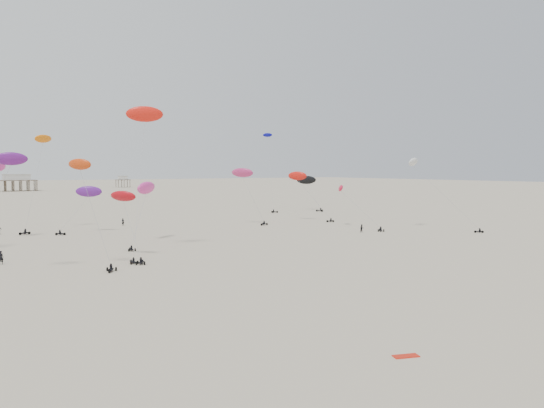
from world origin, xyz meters
TOP-DOWN VIEW (x-y plane):
  - ground_plane at (0.00, 200.00)m, footprint 900.00×900.00m
  - pavilion_main at (-10.00, 350.00)m, footprint 21.00×13.00m
  - pavilion_small at (60.00, 380.00)m, footprint 9.00×7.00m
  - rig_0 at (-40.42, 84.58)m, footprint 8.34×4.50m
  - rig_1 at (29.38, 101.15)m, footprint 3.14×15.26m
  - rig_3 at (-30.43, 82.45)m, footprint 5.09×7.06m
  - rig_5 at (-24.08, 88.34)m, footprint 4.12×10.52m
  - rig_6 at (-22.07, 123.87)m, footprint 9.83×5.40m
  - rig_7 at (49.28, 146.02)m, footprint 6.03×10.18m
  - rig_8 at (28.87, 120.16)m, footprint 7.65×10.39m
  - rig_9 at (40.92, 92.30)m, footprint 8.41×15.89m
  - rig_10 at (38.74, 151.04)m, footprint 8.61×15.16m
  - rig_11 at (-29.54, 131.88)m, footprint 8.64×10.99m
  - rig_12 at (12.61, 119.85)m, footprint 6.97×7.75m
  - rig_14 at (-19.72, 93.59)m, footprint 9.12×13.23m
  - rig_15 at (-15.98, 104.90)m, footprint 9.55×14.31m
  - spectator_0 at (-39.99, 92.76)m, footprint 0.92×0.76m
  - spectator_1 at (25.41, 94.39)m, footprint 0.95×0.58m
  - spectator_3 at (-11.91, 132.74)m, footprint 0.85×0.85m
  - grounded_kite_b at (-19.76, 38.94)m, footprint 1.93×1.23m

SIDE VIEW (x-z plane):
  - ground_plane at x=0.00m, z-range 0.00..0.00m
  - spectator_0 at x=-39.99m, z-range -1.09..1.09m
  - spectator_1 at x=25.41m, z-range -0.95..0.95m
  - spectator_3 at x=-11.91m, z-range -0.98..0.98m
  - grounded_kite_b at x=-19.76m, z-range -0.04..0.04m
  - pavilion_small at x=60.00m, z-range -0.51..7.49m
  - pavilion_main at x=-10.00m, z-range -0.68..9.12m
  - rig_1 at x=29.38m, z-range -1.66..12.57m
  - rig_5 at x=-24.08m, z-range 1.53..12.21m
  - rig_6 at x=-22.07m, z-range 2.04..12.14m
  - rig_7 at x=49.28m, z-range 2.53..13.74m
  - rig_15 at x=-15.98m, z-range 1.04..15.93m
  - rig_3 at x=-30.43m, z-range 1.53..15.79m
  - rig_8 at x=28.87m, z-range 2.80..16.02m
  - rig_12 at x=12.61m, z-range 3.75..17.03m
  - rig_0 at x=-40.42m, z-range 3.38..18.43m
  - rig_9 at x=40.92m, z-range 2.27..21.34m
  - rig_10 at x=38.74m, z-range -0.35..26.10m
  - rig_11 at x=-29.54m, z-range 3.06..23.67m
  - rig_14 at x=-19.72m, z-range 7.74..31.49m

